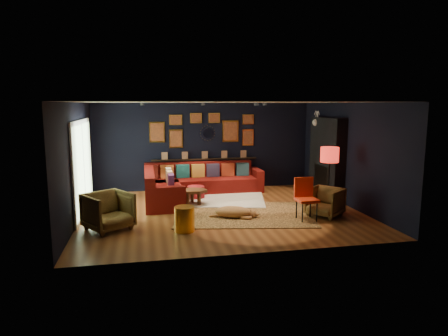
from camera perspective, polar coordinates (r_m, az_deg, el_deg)
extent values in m
plane|color=#97592A|center=(9.64, -0.29, -6.28)|extent=(6.50, 6.50, 0.00)
plane|color=black|center=(12.07, -2.83, 3.11)|extent=(6.50, 0.00, 6.50)
plane|color=black|center=(6.74, 4.24, -1.68)|extent=(6.50, 0.00, 6.50)
plane|color=black|center=(9.32, -20.31, 0.78)|extent=(0.00, 5.50, 5.50)
plane|color=black|center=(10.50, 17.39, 1.80)|extent=(0.00, 5.50, 5.50)
plane|color=beige|center=(9.29, -0.31, 9.36)|extent=(6.50, 6.50, 0.00)
cube|color=maroon|center=(11.72, -3.39, -2.47)|extent=(3.20, 0.95, 0.42)
cube|color=maroon|center=(11.99, -3.65, -0.17)|extent=(3.20, 0.24, 0.46)
cube|color=maroon|center=(12.05, 4.64, -1.63)|extent=(0.22, 0.95, 0.64)
cube|color=maroon|center=(10.54, -8.62, -3.87)|extent=(0.95, 2.20, 0.42)
cube|color=maroon|center=(10.45, -10.62, -1.69)|extent=(0.24, 2.20, 0.46)
cube|color=maroon|center=(9.55, -8.32, -4.55)|extent=(0.95, 0.22, 0.64)
cube|color=maroon|center=(11.68, -10.33, -0.60)|extent=(0.38, 0.14, 0.38)
cube|color=#C7612A|center=(11.70, -8.12, -0.53)|extent=(0.38, 0.14, 0.38)
cube|color=#195F65|center=(11.73, -5.93, -0.45)|extent=(0.38, 0.14, 0.38)
cube|color=gold|center=(11.78, -3.75, -0.38)|extent=(0.38, 0.14, 0.38)
cube|color=#2D2842|center=(11.85, -1.59, -0.31)|extent=(0.38, 0.14, 0.38)
cube|color=maroon|center=(11.93, 0.53, -0.24)|extent=(0.38, 0.14, 0.38)
cube|color=#224450|center=(12.03, 2.63, -0.17)|extent=(0.38, 0.14, 0.38)
cube|color=#BCB18F|center=(11.16, -7.93, -0.99)|extent=(0.14, 0.38, 0.38)
cube|color=tan|center=(10.67, -7.76, -1.45)|extent=(0.14, 0.38, 0.38)
cube|color=#56285D|center=(10.18, -7.57, -1.96)|extent=(0.14, 0.38, 0.38)
cube|color=black|center=(12.05, -2.77, 1.28)|extent=(3.20, 0.12, 0.04)
cube|color=gold|center=(11.87, -9.55, 5.08)|extent=(0.45, 0.03, 0.60)
cube|color=#AF592C|center=(11.85, -9.54, 5.07)|extent=(0.38, 0.01, 0.51)
cube|color=gold|center=(11.92, -6.87, 4.19)|extent=(0.40, 0.03, 0.55)
cube|color=#AF592C|center=(11.90, -6.87, 4.18)|extent=(0.34, 0.01, 0.47)
cube|color=gold|center=(11.88, -6.92, 6.83)|extent=(0.38, 0.03, 0.30)
cube|color=#AF592C|center=(11.87, -6.92, 6.83)|extent=(0.32, 0.01, 0.25)
cube|color=gold|center=(12.15, 0.92, 5.29)|extent=(0.50, 0.03, 0.65)
cube|color=#AF592C|center=(12.13, 0.94, 5.28)|extent=(0.42, 0.01, 0.55)
cube|color=gold|center=(12.29, 3.43, 4.38)|extent=(0.35, 0.03, 0.50)
cube|color=#AF592C|center=(12.27, 3.45, 4.38)|extent=(0.30, 0.01, 0.42)
cube|color=gold|center=(12.26, 3.46, 6.94)|extent=(0.35, 0.03, 0.30)
cube|color=#AF592C|center=(12.24, 3.48, 6.94)|extent=(0.30, 0.01, 0.25)
cube|color=gold|center=(11.95, -4.04, 7.12)|extent=(0.35, 0.03, 0.30)
cube|color=#AF592C|center=(11.93, -4.02, 7.12)|extent=(0.30, 0.01, 0.25)
cube|color=gold|center=(12.03, -1.42, 7.16)|extent=(0.35, 0.03, 0.30)
cube|color=#AF592C|center=(12.01, -1.40, 7.15)|extent=(0.30, 0.01, 0.25)
cylinder|color=silver|center=(12.02, -2.35, 5.00)|extent=(0.28, 0.03, 0.28)
cone|color=gold|center=(12.06, -1.32, 5.02)|extent=(0.03, 0.16, 0.03)
cone|color=gold|center=(12.05, -1.40, 5.42)|extent=(0.04, 0.16, 0.04)
cone|color=gold|center=(12.04, -1.62, 5.75)|extent=(0.04, 0.16, 0.04)
cone|color=gold|center=(12.02, -1.96, 5.98)|extent=(0.04, 0.16, 0.04)
cone|color=gold|center=(12.01, -2.36, 6.05)|extent=(0.03, 0.16, 0.03)
cone|color=gold|center=(11.99, -2.76, 5.96)|extent=(0.04, 0.16, 0.04)
cone|color=gold|center=(11.99, -3.09, 5.73)|extent=(0.04, 0.16, 0.04)
cone|color=gold|center=(11.98, -3.32, 5.39)|extent=(0.04, 0.16, 0.04)
cone|color=gold|center=(11.99, -3.39, 4.98)|extent=(0.03, 0.16, 0.03)
cone|color=gold|center=(12.00, -3.31, 4.58)|extent=(0.04, 0.16, 0.04)
cone|color=gold|center=(12.01, -3.08, 4.25)|extent=(0.04, 0.16, 0.04)
cone|color=gold|center=(12.02, -2.74, 4.03)|extent=(0.04, 0.16, 0.04)
cone|color=gold|center=(12.04, -2.34, 3.96)|extent=(0.03, 0.16, 0.03)
cone|color=gold|center=(12.05, -1.95, 4.04)|extent=(0.04, 0.16, 0.04)
cone|color=gold|center=(12.06, -1.61, 4.28)|extent=(0.04, 0.16, 0.04)
cone|color=gold|center=(12.06, -1.39, 4.62)|extent=(0.04, 0.16, 0.04)
cube|color=black|center=(11.25, 14.48, 1.36)|extent=(0.30, 1.60, 2.20)
cube|color=black|center=(11.32, 14.07, -1.90)|extent=(0.20, 0.80, 0.90)
cone|color=white|center=(11.65, 13.99, 6.34)|extent=(0.35, 0.28, 0.28)
sphere|color=white|center=(11.56, 13.00, 6.35)|extent=(0.20, 0.20, 0.20)
cylinder|color=white|center=(11.51, 13.24, 7.18)|extent=(0.02, 0.10, 0.28)
cylinder|color=white|center=(11.62, 12.99, 7.21)|extent=(0.02, 0.10, 0.28)
cube|color=white|center=(9.93, -19.56, 0.13)|extent=(0.04, 2.80, 2.20)
cube|color=#C3EAB3|center=(9.93, -19.42, 0.14)|extent=(0.01, 2.60, 2.00)
cube|color=white|center=(9.92, -19.39, 0.14)|extent=(0.02, 0.06, 2.00)
cylinder|color=black|center=(10.32, -11.61, 8.93)|extent=(0.10, 0.10, 0.06)
cylinder|color=black|center=(10.84, -3.01, 9.10)|extent=(0.10, 0.10, 0.06)
cylinder|color=black|center=(10.80, 5.84, 9.07)|extent=(0.10, 0.10, 0.06)
cylinder|color=black|center=(8.66, 4.68, 9.09)|extent=(0.10, 0.10, 0.06)
cube|color=silver|center=(10.78, -0.77, -4.53)|extent=(2.75, 2.26, 0.03)
cube|color=tan|center=(9.43, 2.75, -6.59)|extent=(3.46, 2.74, 0.02)
cylinder|color=brown|center=(10.12, -5.15, -4.51)|extent=(0.09, 0.09, 0.30)
cylinder|color=brown|center=(10.15, -3.58, -4.45)|extent=(0.09, 0.09, 0.30)
cylinder|color=brown|center=(10.45, -4.59, -4.07)|extent=(0.09, 0.09, 0.30)
cylinder|color=#A71B23|center=(10.96, -4.03, -3.40)|extent=(0.47, 0.47, 0.31)
imported|color=#BF9041|center=(8.54, -16.22, -5.71)|extent=(1.13, 1.11, 0.86)
imported|color=#BF9041|center=(9.50, 14.21, -4.52)|extent=(0.96, 0.97, 0.73)
cylinder|color=gold|center=(8.19, -5.67, -7.26)|extent=(0.41, 0.41, 0.51)
cylinder|color=black|center=(8.86, 11.15, -6.27)|extent=(0.03, 0.03, 0.47)
cylinder|color=black|center=(9.00, 13.11, -6.10)|extent=(0.03, 0.03, 0.47)
cylinder|color=black|center=(9.16, 10.32, -5.74)|extent=(0.03, 0.03, 0.47)
cylinder|color=black|center=(9.29, 12.23, -5.59)|extent=(0.03, 0.03, 0.47)
cube|color=red|center=(9.02, 11.75, -4.49)|extent=(0.45, 0.45, 0.06)
cube|color=red|center=(9.14, 11.31, -2.68)|extent=(0.45, 0.06, 0.45)
cylinder|color=black|center=(9.99, 14.54, -5.92)|extent=(0.26, 0.26, 0.04)
cylinder|color=black|center=(9.84, 14.69, -2.24)|extent=(0.04, 0.04, 1.26)
cylinder|color=red|center=(9.73, 14.86, 1.86)|extent=(0.43, 0.43, 0.36)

